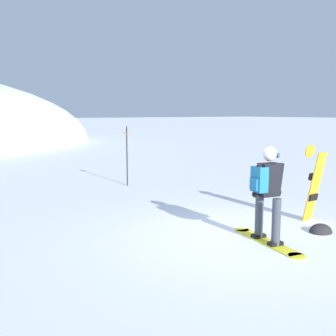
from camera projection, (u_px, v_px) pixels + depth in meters
ground_plane at (244, 238)px, 7.42m from camera, size 300.00×300.00×0.00m
snowboarder_main at (267, 192)px, 7.00m from camera, size 0.65×1.81×1.71m
spare_snowboard at (314, 183)px, 8.41m from camera, size 0.28×0.37×1.63m
piste_marker_near at (127, 151)px, 12.55m from camera, size 0.20×0.20×1.90m
rock_mid at (321, 232)px, 7.75m from camera, size 0.48×0.40×0.33m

